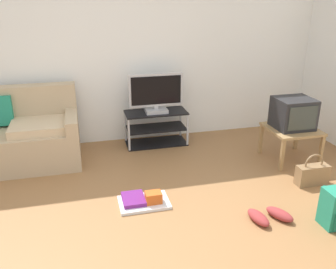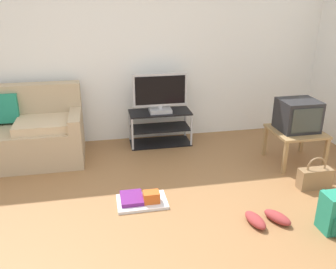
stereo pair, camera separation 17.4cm
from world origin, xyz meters
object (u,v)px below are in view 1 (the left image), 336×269
Objects in this scene: tv_stand at (156,128)px; flat_tv at (156,94)px; sneakers_pair at (269,216)px; floor_tray at (143,200)px; crt_tv at (293,113)px; couch at (1,138)px; handbag at (312,174)px; side_table at (292,132)px.

tv_stand is 0.49m from flat_tv.
floor_tray is (-1.08, 0.55, -0.01)m from sneakers_pair.
tv_stand is 1.57m from floor_tray.
crt_tv is (1.52, -0.87, -0.12)m from flat_tv.
couch is 1.95m from tv_stand.
crt_tv is at bearing 16.84° from floor_tray.
handbag is 0.94m from sneakers_pair.
crt_tv is at bearing -29.69° from flat_tv.
tv_stand is at bearing 149.22° from side_table.
couch is at bearing 144.13° from sneakers_pair.
side_table is 1.38× the size of sneakers_pair.
couch is 3.54m from side_table.
crt_tv reaches higher than side_table.
tv_stand is 1.15× the size of flat_tv.
couch is 4.30× the size of sneakers_pair.
couch is 2.00m from floor_tray.
couch is 3.10× the size of side_table.
crt_tv is (-0.00, 0.02, 0.24)m from side_table.
flat_tv is at bearing 150.31° from crt_tv.
handbag is (1.42, -1.51, -0.60)m from flat_tv.
floor_tray is at bearing -163.59° from side_table.
crt_tv is at bearing -11.57° from couch.
couch is 2.50× the size of flat_tv.
tv_stand is 2.09m from handbag.
handbag is at bearing -46.87° from flat_tv.
side_table is at bearing 16.41° from floor_tray.
couch reaches higher than side_table.
handbag is (1.42, -1.54, -0.11)m from tv_stand.
side_table is 1.48m from sneakers_pair.
couch is at bearing -174.70° from tv_stand.
flat_tv reaches higher than side_table.
handbag is at bearing -99.10° from side_table.
side_table is (1.52, -0.88, -0.36)m from flat_tv.
crt_tv is 0.82m from handbag.
handbag reaches higher than sneakers_pair.
tv_stand is at bearing 149.67° from crt_tv.
couch is 4.08× the size of crt_tv.
tv_stand is 2.14m from sneakers_pair.
side_table reaches higher than handbag.
sneakers_pair is at bearing -128.15° from side_table.
sneakers_pair is at bearing -72.87° from tv_stand.
floor_tray is at bearing 178.48° from handbag.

